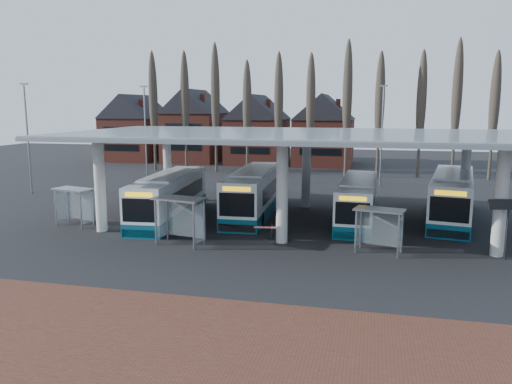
% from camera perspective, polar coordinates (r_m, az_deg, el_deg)
% --- Properties ---
extents(ground, '(140.00, 140.00, 0.00)m').
position_cam_1_polar(ground, '(27.97, 2.03, -7.08)').
color(ground, black).
rests_on(ground, ground).
extents(brick_strip, '(70.00, 10.00, 0.03)m').
position_cam_1_polar(brick_strip, '(17.20, -6.15, -18.40)').
color(brick_strip, brown).
rests_on(brick_strip, ground).
extents(station_canopy, '(32.00, 16.00, 6.34)m').
position_cam_1_polar(station_canopy, '(34.74, 4.66, 5.75)').
color(station_canopy, beige).
rests_on(station_canopy, ground).
extents(poplar_row, '(45.10, 1.10, 14.50)m').
position_cam_1_polar(poplar_row, '(59.49, 8.35, 10.34)').
color(poplar_row, '#473D33').
rests_on(poplar_row, ground).
extents(townhouse_row, '(36.80, 10.30, 12.25)m').
position_cam_1_polar(townhouse_row, '(73.34, -3.42, 8.09)').
color(townhouse_row, brown).
rests_on(townhouse_row, ground).
extents(lamp_post_a, '(0.80, 0.16, 10.17)m').
position_cam_1_polar(lamp_post_a, '(53.60, -12.51, 6.60)').
color(lamp_post_a, slate).
rests_on(lamp_post_a, ground).
extents(lamp_post_b, '(0.80, 0.16, 10.17)m').
position_cam_1_polar(lamp_post_b, '(52.35, 14.19, 6.46)').
color(lamp_post_b, slate).
rests_on(lamp_post_b, ground).
extents(lamp_post_d, '(0.80, 0.16, 10.17)m').
position_cam_1_polar(lamp_post_d, '(50.98, -24.64, 5.79)').
color(lamp_post_d, slate).
rests_on(lamp_post_d, ground).
extents(bus_0, '(3.53, 11.96, 3.28)m').
position_cam_1_polar(bus_0, '(36.91, -9.83, -0.61)').
color(bus_0, white).
rests_on(bus_0, ground).
extents(bus_1, '(3.23, 12.44, 3.43)m').
position_cam_1_polar(bus_1, '(37.89, -0.16, -0.08)').
color(bus_1, white).
rests_on(bus_1, ground).
extents(bus_2, '(2.67, 11.12, 3.07)m').
position_cam_1_polar(bus_2, '(36.26, 11.55, -1.00)').
color(bus_2, white).
rests_on(bus_2, ground).
extents(bus_3, '(4.63, 12.57, 3.42)m').
position_cam_1_polar(bus_3, '(38.70, 21.48, -0.57)').
color(bus_3, white).
rests_on(bus_3, ground).
extents(shelter_0, '(3.02, 2.01, 2.57)m').
position_cam_1_polar(shelter_0, '(36.46, -19.95, -0.67)').
color(shelter_0, gray).
rests_on(shelter_0, ground).
extents(shelter_1, '(3.27, 2.07, 2.82)m').
position_cam_1_polar(shelter_1, '(29.79, -8.56, -2.07)').
color(shelter_1, gray).
rests_on(shelter_1, ground).
extents(shelter_2, '(2.94, 1.93, 2.51)m').
position_cam_1_polar(shelter_2, '(28.67, 13.97, -3.18)').
color(shelter_2, gray).
rests_on(shelter_2, ground).
extents(info_sign_0, '(2.17, 0.66, 3.29)m').
position_cam_1_polar(info_sign_0, '(29.48, 26.94, -1.75)').
color(info_sign_0, black).
rests_on(info_sign_0, ground).
extents(barrier, '(2.02, 0.64, 1.01)m').
position_cam_1_polar(barrier, '(30.35, 1.71, -4.19)').
color(barrier, black).
rests_on(barrier, ground).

